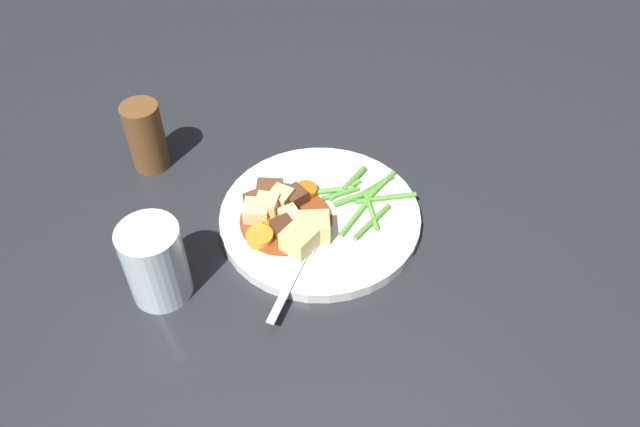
{
  "coord_description": "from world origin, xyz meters",
  "views": [
    {
      "loc": [
        0.16,
        0.55,
        0.62
      ],
      "look_at": [
        0.0,
        0.0,
        0.02
      ],
      "focal_mm": 35.0,
      "sensor_mm": 36.0,
      "label": 1
    }
  ],
  "objects_px": {
    "dinner_plate": "(320,218)",
    "water_glass": "(155,263)",
    "meat_chunk_2": "(270,192)",
    "potato_chunk_3": "(281,199)",
    "meat_chunk_0": "(256,202)",
    "carrot_slice_3": "(286,210)",
    "potato_chunk_0": "(256,212)",
    "potato_chunk_1": "(314,227)",
    "potato_chunk_5": "(299,240)",
    "carrot_slice_1": "(260,237)",
    "meat_chunk_3": "(294,197)",
    "fork": "(300,263)",
    "potato_chunk_4": "(290,218)",
    "carrot_slice_0": "(306,191)",
    "pepper_mill": "(146,136)",
    "meat_chunk_1": "(283,229)",
    "potato_chunk_2": "(267,207)",
    "carrot_slice_2": "(274,223)"
  },
  "relations": [
    {
      "from": "potato_chunk_4",
      "to": "pepper_mill",
      "type": "height_order",
      "value": "pepper_mill"
    },
    {
      "from": "fork",
      "to": "carrot_slice_1",
      "type": "bearing_deg",
      "value": -53.41
    },
    {
      "from": "meat_chunk_1",
      "to": "meat_chunk_2",
      "type": "relative_size",
      "value": 0.86
    },
    {
      "from": "potato_chunk_3",
      "to": "meat_chunk_0",
      "type": "xyz_separation_m",
      "value": [
        0.03,
        -0.01,
        -0.0
      ]
    },
    {
      "from": "potato_chunk_4",
      "to": "carrot_slice_1",
      "type": "bearing_deg",
      "value": 22.22
    },
    {
      "from": "potato_chunk_1",
      "to": "meat_chunk_3",
      "type": "bearing_deg",
      "value": -81.65
    },
    {
      "from": "dinner_plate",
      "to": "water_glass",
      "type": "bearing_deg",
      "value": 14.37
    },
    {
      "from": "carrot_slice_2",
      "to": "meat_chunk_1",
      "type": "height_order",
      "value": "meat_chunk_1"
    },
    {
      "from": "dinner_plate",
      "to": "meat_chunk_1",
      "type": "distance_m",
      "value": 0.06
    },
    {
      "from": "carrot_slice_3",
      "to": "meat_chunk_2",
      "type": "distance_m",
      "value": 0.04
    },
    {
      "from": "carrot_slice_0",
      "to": "meat_chunk_3",
      "type": "relative_size",
      "value": 1.09
    },
    {
      "from": "potato_chunk_0",
      "to": "potato_chunk_4",
      "type": "bearing_deg",
      "value": 151.59
    },
    {
      "from": "meat_chunk_2",
      "to": "potato_chunk_2",
      "type": "bearing_deg",
      "value": 71.69
    },
    {
      "from": "potato_chunk_4",
      "to": "fork",
      "type": "relative_size",
      "value": 0.18
    },
    {
      "from": "potato_chunk_0",
      "to": "potato_chunk_5",
      "type": "xyz_separation_m",
      "value": [
        -0.04,
        0.07,
        0.0
      ]
    },
    {
      "from": "carrot_slice_1",
      "to": "fork",
      "type": "xyz_separation_m",
      "value": [
        -0.04,
        0.05,
        -0.0
      ]
    },
    {
      "from": "carrot_slice_2",
      "to": "meat_chunk_2",
      "type": "xyz_separation_m",
      "value": [
        -0.01,
        -0.05,
        0.01
      ]
    },
    {
      "from": "potato_chunk_4",
      "to": "meat_chunk_3",
      "type": "distance_m",
      "value": 0.04
    },
    {
      "from": "potato_chunk_0",
      "to": "potato_chunk_5",
      "type": "relative_size",
      "value": 0.84
    },
    {
      "from": "carrot_slice_0",
      "to": "pepper_mill",
      "type": "xyz_separation_m",
      "value": [
        0.2,
        -0.14,
        0.03
      ]
    },
    {
      "from": "pepper_mill",
      "to": "meat_chunk_1",
      "type": "bearing_deg",
      "value": 126.26
    },
    {
      "from": "potato_chunk_2",
      "to": "meat_chunk_1",
      "type": "distance_m",
      "value": 0.04
    },
    {
      "from": "carrot_slice_1",
      "to": "pepper_mill",
      "type": "height_order",
      "value": "pepper_mill"
    },
    {
      "from": "meat_chunk_3",
      "to": "dinner_plate",
      "type": "bearing_deg",
      "value": 133.04
    },
    {
      "from": "water_glass",
      "to": "potato_chunk_4",
      "type": "bearing_deg",
      "value": -164.11
    },
    {
      "from": "potato_chunk_3",
      "to": "meat_chunk_1",
      "type": "bearing_deg",
      "value": 79.7
    },
    {
      "from": "potato_chunk_3",
      "to": "potato_chunk_5",
      "type": "bearing_deg",
      "value": 92.84
    },
    {
      "from": "potato_chunk_3",
      "to": "water_glass",
      "type": "distance_m",
      "value": 0.19
    },
    {
      "from": "water_glass",
      "to": "meat_chunk_2",
      "type": "bearing_deg",
      "value": -147.21
    },
    {
      "from": "carrot_slice_0",
      "to": "potato_chunk_4",
      "type": "distance_m",
      "value": 0.06
    },
    {
      "from": "carrot_slice_1",
      "to": "carrot_slice_3",
      "type": "bearing_deg",
      "value": -139.14
    },
    {
      "from": "fork",
      "to": "potato_chunk_3",
      "type": "bearing_deg",
      "value": -91.34
    },
    {
      "from": "carrot_slice_1",
      "to": "potato_chunk_0",
      "type": "height_order",
      "value": "potato_chunk_0"
    },
    {
      "from": "meat_chunk_3",
      "to": "fork",
      "type": "height_order",
      "value": "meat_chunk_3"
    },
    {
      "from": "potato_chunk_5",
      "to": "water_glass",
      "type": "height_order",
      "value": "water_glass"
    },
    {
      "from": "pepper_mill",
      "to": "potato_chunk_5",
      "type": "bearing_deg",
      "value": 125.16
    },
    {
      "from": "water_glass",
      "to": "carrot_slice_0",
      "type": "bearing_deg",
      "value": -155.17
    },
    {
      "from": "potato_chunk_0",
      "to": "potato_chunk_3",
      "type": "bearing_deg",
      "value": -159.31
    },
    {
      "from": "meat_chunk_2",
      "to": "meat_chunk_3",
      "type": "relative_size",
      "value": 1.23
    },
    {
      "from": "carrot_slice_3",
      "to": "potato_chunk_0",
      "type": "height_order",
      "value": "potato_chunk_0"
    },
    {
      "from": "potato_chunk_3",
      "to": "fork",
      "type": "distance_m",
      "value": 0.11
    },
    {
      "from": "carrot_slice_2",
      "to": "pepper_mill",
      "type": "xyz_separation_m",
      "value": [
        0.14,
        -0.19,
        0.03
      ]
    },
    {
      "from": "potato_chunk_1",
      "to": "water_glass",
      "type": "relative_size",
      "value": 0.37
    },
    {
      "from": "pepper_mill",
      "to": "carrot_slice_2",
      "type": "bearing_deg",
      "value": 127.23
    },
    {
      "from": "carrot_slice_3",
      "to": "potato_chunk_4",
      "type": "height_order",
      "value": "potato_chunk_4"
    },
    {
      "from": "potato_chunk_0",
      "to": "meat_chunk_1",
      "type": "distance_m",
      "value": 0.05
    },
    {
      "from": "meat_chunk_2",
      "to": "fork",
      "type": "relative_size",
      "value": 0.23
    },
    {
      "from": "carrot_slice_2",
      "to": "meat_chunk_3",
      "type": "distance_m",
      "value": 0.05
    },
    {
      "from": "carrot_slice_1",
      "to": "potato_chunk_2",
      "type": "height_order",
      "value": "potato_chunk_2"
    },
    {
      "from": "potato_chunk_0",
      "to": "meat_chunk_1",
      "type": "bearing_deg",
      "value": 125.01
    }
  ]
}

